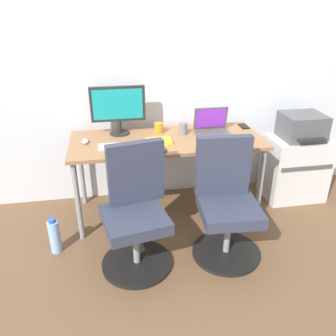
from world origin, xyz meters
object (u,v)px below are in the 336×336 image
object	(u,v)px
office_chair_right	(226,205)
coffee_mug	(159,128)
office_chair_left	(136,214)
printer	(302,126)
desktop_monitor	(118,107)
side_cabinet	(295,168)
open_laptop	(213,128)
water_bottle_on_floor	(55,236)

from	to	relation	value
office_chair_right	coffee_mug	distance (m)	0.97
office_chair_left	printer	size ratio (longest dim) A/B	2.35
office_chair_right	desktop_monitor	size ratio (longest dim) A/B	1.96
office_chair_left	side_cabinet	size ratio (longest dim) A/B	1.47
office_chair_left	desktop_monitor	bearing A→B (deg)	93.90
office_chair_left	open_laptop	xyz separation A→B (m)	(0.77, 0.70, 0.38)
coffee_mug	water_bottle_on_floor	bearing A→B (deg)	-147.40
water_bottle_on_floor	printer	bearing A→B (deg)	12.23
office_chair_right	side_cabinet	bearing A→B (deg)	36.37
office_chair_left	printer	distance (m)	1.84
office_chair_right	desktop_monitor	xyz separation A→B (m)	(-0.76, 0.84, 0.57)
coffee_mug	office_chair_right	bearing A→B (deg)	-63.59
office_chair_left	office_chair_right	size ratio (longest dim) A/B	1.00
printer	office_chair_left	bearing A→B (deg)	-156.88
side_cabinet	printer	distance (m)	0.44
side_cabinet	coffee_mug	bearing A→B (deg)	175.84
desktop_monitor	open_laptop	bearing A→B (deg)	-9.67
office_chair_left	printer	bearing A→B (deg)	23.12
open_laptop	office_chair_left	bearing A→B (deg)	-137.83
office_chair_left	desktop_monitor	size ratio (longest dim) A/B	1.96
side_cabinet	open_laptop	bearing A→B (deg)	-179.37
office_chair_right	desktop_monitor	bearing A→B (deg)	131.94
side_cabinet	printer	world-z (taller)	printer
office_chair_left	coffee_mug	bearing A→B (deg)	69.87
printer	desktop_monitor	xyz separation A→B (m)	(-1.72, 0.13, 0.24)
water_bottle_on_floor	open_laptop	size ratio (longest dim) A/B	1.00
water_bottle_on_floor	desktop_monitor	world-z (taller)	desktop_monitor
office_chair_left	water_bottle_on_floor	xyz separation A→B (m)	(-0.64, 0.21, -0.28)
office_chair_left	office_chair_right	distance (m)	0.70
office_chair_left	side_cabinet	world-z (taller)	office_chair_left
water_bottle_on_floor	office_chair_left	bearing A→B (deg)	-18.21
open_laptop	coffee_mug	world-z (taller)	open_laptop
office_chair_left	coffee_mug	xyz separation A→B (m)	(0.30, 0.81, 0.37)
side_cabinet	printer	size ratio (longest dim) A/B	1.59
office_chair_right	water_bottle_on_floor	xyz separation A→B (m)	(-1.34, 0.21, -0.28)
side_cabinet	open_laptop	size ratio (longest dim) A/B	2.06
printer	open_laptop	world-z (taller)	open_laptop
open_laptop	office_chair_right	bearing A→B (deg)	-96.13
office_chair_left	office_chair_right	world-z (taller)	same
printer	open_laptop	distance (m)	0.89
office_chair_left	coffee_mug	world-z (taller)	office_chair_left
office_chair_right	coffee_mug	world-z (taller)	office_chair_right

